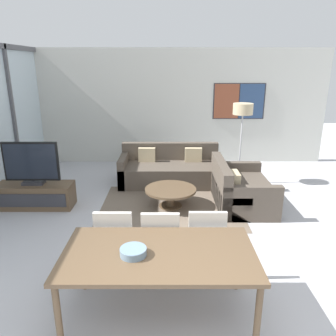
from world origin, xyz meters
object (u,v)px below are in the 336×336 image
(dining_table, at_px, (160,258))
(dining_chair_right, at_px, (207,237))
(sofa_main, at_px, (171,170))
(dining_chair_left, at_px, (117,237))
(floor_lamp, at_px, (244,114))
(tv_console, at_px, (37,195))
(sofa_side, at_px, (239,191))
(coffee_table, at_px, (172,193))
(fruit_bowl, at_px, (135,251))
(dining_chair_centre, at_px, (162,238))
(television, at_px, (33,164))

(dining_table, bearing_deg, dining_chair_right, 53.31)
(sofa_main, bearing_deg, dining_chair_left, -101.47)
(dining_table, distance_m, floor_lamp, 4.24)
(tv_console, height_order, sofa_side, sofa_side)
(coffee_table, height_order, dining_chair_left, dining_chair_left)
(sofa_side, xyz_separation_m, dining_chair_right, (-0.81, -2.04, 0.22))
(coffee_table, relative_size, fruit_bowl, 3.60)
(dining_chair_centre, bearing_deg, sofa_main, 87.71)
(fruit_bowl, relative_size, floor_lamp, 0.15)
(dining_table, bearing_deg, sofa_main, 88.10)
(dining_chair_left, xyz_separation_m, dining_chair_centre, (0.53, -0.03, 0.00))
(television, bearing_deg, dining_chair_left, -48.58)
(dining_table, relative_size, dining_chair_right, 2.09)
(television, bearing_deg, fruit_bowl, -53.33)
(tv_console, distance_m, dining_chair_right, 3.40)
(coffee_table, bearing_deg, dining_chair_centre, -93.77)
(coffee_table, bearing_deg, dining_chair_left, -108.55)
(dining_chair_centre, bearing_deg, tv_console, 138.67)
(television, bearing_deg, dining_table, -49.66)
(television, distance_m, sofa_main, 2.76)
(sofa_side, relative_size, dining_chair_left, 1.67)
(sofa_side, bearing_deg, dining_table, 154.06)
(tv_console, relative_size, sofa_main, 0.63)
(tv_console, xyz_separation_m, floor_lamp, (3.83, 1.21, 1.25))
(dining_table, bearing_deg, dining_chair_centre, 90.00)
(dining_table, distance_m, dining_chair_left, 0.89)
(dining_table, height_order, floor_lamp, floor_lamp)
(sofa_main, height_order, dining_chair_left, dining_chair_left)
(sofa_side, bearing_deg, dining_chair_right, 158.36)
(sofa_main, height_order, coffee_table, sofa_main)
(dining_chair_centre, bearing_deg, dining_chair_right, 4.01)
(television, bearing_deg, dining_chair_centre, -41.34)
(tv_console, height_order, sofa_main, sofa_main)
(television, bearing_deg, sofa_main, 28.36)
(coffee_table, relative_size, dining_chair_right, 1.03)
(dining_chair_right, bearing_deg, sofa_side, 68.36)
(dining_chair_centre, height_order, floor_lamp, floor_lamp)
(tv_console, xyz_separation_m, dining_chair_right, (2.78, -1.94, 0.28))
(sofa_main, bearing_deg, fruit_bowl, -95.22)
(tv_console, relative_size, fruit_bowl, 5.26)
(sofa_side, xyz_separation_m, dining_chair_centre, (-1.34, -2.08, 0.22))
(sofa_side, height_order, fruit_bowl, fruit_bowl)
(tv_console, relative_size, sofa_side, 0.90)
(tv_console, height_order, dining_chair_right, dining_chair_right)
(sofa_side, xyz_separation_m, fruit_bowl, (-1.57, -2.80, 0.51))
(tv_console, distance_m, fruit_bowl, 3.42)
(fruit_bowl, bearing_deg, sofa_main, 84.78)
(coffee_table, distance_m, dining_table, 2.69)
(floor_lamp, bearing_deg, dining_chair_right, -108.47)
(dining_chair_centre, distance_m, fruit_bowl, 0.82)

